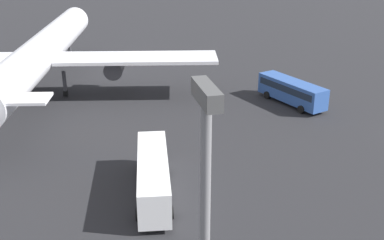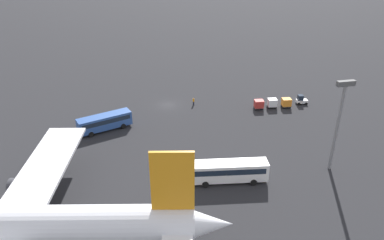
# 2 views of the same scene
# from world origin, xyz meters

# --- Properties ---
(airplane) EXTENTS (53.35, 46.82, 15.25)m
(airplane) POSITION_xyz_m (25.45, 39.85, 5.72)
(airplane) COLOR silver
(airplane) RESTS_ON ground
(shuttle_bus_near) EXTENTS (10.58, 5.74, 3.10)m
(shuttle_bus_near) POSITION_xyz_m (13.62, 8.89, 1.86)
(shuttle_bus_near) COLOR #2D5199
(shuttle_bus_near) RESTS_ON ground
(shuttle_bus_far) EXTENTS (12.13, 4.17, 3.39)m
(shuttle_bus_far) POSITION_xyz_m (-4.84, 29.87, 2.02)
(shuttle_bus_far) COLOR white
(shuttle_bus_far) RESTS_ON ground
(light_pole) EXTENTS (2.80, 0.70, 15.24)m
(light_pole) POSITION_xyz_m (-21.99, 29.97, 9.53)
(light_pole) COLOR slate
(light_pole) RESTS_ON ground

